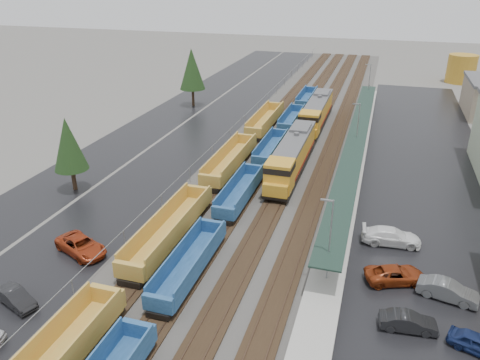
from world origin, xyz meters
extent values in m
cube|color=#302D2B|center=(0.00, 60.00, 0.04)|extent=(20.00, 160.00, 0.08)
cube|color=black|center=(-6.00, 60.00, 0.15)|extent=(2.60, 160.00, 0.15)
cube|color=#473326|center=(-6.72, 60.00, 0.27)|extent=(0.08, 160.00, 0.07)
cube|color=#473326|center=(-5.28, 60.00, 0.27)|extent=(0.08, 160.00, 0.07)
cube|color=black|center=(-2.00, 60.00, 0.15)|extent=(2.60, 160.00, 0.15)
cube|color=#473326|center=(-2.72, 60.00, 0.27)|extent=(0.08, 160.00, 0.07)
cube|color=#473326|center=(-1.28, 60.00, 0.27)|extent=(0.08, 160.00, 0.07)
cube|color=black|center=(2.00, 60.00, 0.15)|extent=(2.60, 160.00, 0.15)
cube|color=#473326|center=(1.28, 60.00, 0.27)|extent=(0.08, 160.00, 0.07)
cube|color=#473326|center=(2.72, 60.00, 0.27)|extent=(0.08, 160.00, 0.07)
cube|color=black|center=(6.00, 60.00, 0.15)|extent=(2.60, 160.00, 0.15)
cube|color=#473326|center=(5.28, 60.00, 0.27)|extent=(0.08, 160.00, 0.07)
cube|color=#473326|center=(6.72, 60.00, 0.27)|extent=(0.08, 160.00, 0.07)
cube|color=black|center=(-15.00, 60.00, 0.01)|extent=(10.00, 160.00, 0.02)
cube|color=black|center=(-25.00, 60.00, 0.01)|extent=(9.00, 160.00, 0.02)
cube|color=black|center=(19.00, 50.00, 0.01)|extent=(16.00, 100.00, 0.02)
cube|color=#9E9B93|center=(9.50, 50.00, 0.35)|extent=(3.00, 80.00, 0.70)
cylinder|color=gray|center=(9.50, 25.00, 1.90)|extent=(0.16, 0.16, 2.40)
cylinder|color=gray|center=(9.50, 40.00, 1.90)|extent=(0.16, 0.16, 2.40)
cylinder|color=gray|center=(9.50, 55.00, 1.90)|extent=(0.16, 0.16, 2.40)
cylinder|color=gray|center=(9.50, 70.00, 1.90)|extent=(0.16, 0.16, 2.40)
cylinder|color=gray|center=(9.50, 85.00, 1.90)|extent=(0.16, 0.16, 2.40)
cube|color=#182C24|center=(9.50, 50.00, 3.20)|extent=(2.60, 65.00, 0.15)
cylinder|color=gray|center=(9.50, 20.00, 4.00)|extent=(0.12, 0.12, 8.00)
cube|color=gray|center=(9.00, 20.00, 7.90)|extent=(1.00, 0.15, 0.12)
cylinder|color=gray|center=(9.50, 50.00, 4.00)|extent=(0.12, 0.12, 8.00)
cube|color=gray|center=(9.00, 50.00, 7.90)|extent=(1.00, 0.15, 0.12)
cylinder|color=gray|center=(9.50, 80.00, 4.00)|extent=(0.12, 0.12, 8.00)
cube|color=gray|center=(9.00, 80.00, 7.90)|extent=(1.00, 0.15, 0.12)
cylinder|color=gray|center=(-9.50, 12.00, 1.00)|extent=(0.08, 0.08, 2.00)
cylinder|color=gray|center=(-9.50, 20.00, 1.00)|extent=(0.08, 0.08, 2.00)
cylinder|color=gray|center=(-9.50, 28.00, 1.00)|extent=(0.08, 0.08, 2.00)
cylinder|color=gray|center=(-9.50, 36.00, 1.00)|extent=(0.08, 0.08, 2.00)
cylinder|color=gray|center=(-9.50, 44.00, 1.00)|extent=(0.08, 0.08, 2.00)
cylinder|color=gray|center=(-9.50, 52.00, 1.00)|extent=(0.08, 0.08, 2.00)
cylinder|color=gray|center=(-9.50, 60.00, 1.00)|extent=(0.08, 0.08, 2.00)
cylinder|color=gray|center=(-9.50, 68.00, 1.00)|extent=(0.08, 0.08, 2.00)
cylinder|color=gray|center=(-9.50, 76.00, 1.00)|extent=(0.08, 0.08, 2.00)
cylinder|color=gray|center=(-9.50, 84.00, 1.00)|extent=(0.08, 0.08, 2.00)
cylinder|color=gray|center=(-9.50, 92.00, 1.00)|extent=(0.08, 0.08, 2.00)
cylinder|color=gray|center=(-9.50, 100.00, 1.00)|extent=(0.08, 0.08, 2.00)
cylinder|color=gray|center=(-9.50, 108.00, 1.00)|extent=(0.08, 0.08, 2.00)
cylinder|color=gray|center=(-9.50, 116.00, 1.00)|extent=(0.08, 0.08, 2.00)
cylinder|color=gray|center=(-9.50, 124.00, 1.00)|extent=(0.08, 0.08, 2.00)
cylinder|color=gray|center=(-9.50, 132.00, 1.00)|extent=(0.08, 0.08, 2.00)
cube|color=gray|center=(-9.50, 60.00, 2.00)|extent=(0.05, 160.00, 0.05)
ellipsoid|color=#4B5845|center=(-30.00, 200.00, 0.00)|extent=(154.00, 110.00, 19.80)
ellipsoid|color=#4B5845|center=(40.00, 210.00, 0.00)|extent=(196.00, 140.00, 25.20)
cylinder|color=#332316|center=(-22.00, 30.00, 1.35)|extent=(0.50, 0.50, 2.70)
cone|color=black|center=(-22.00, 30.00, 5.85)|extent=(3.96, 3.96, 6.30)
cylinder|color=#332316|center=(-23.00, 70.00, 1.65)|extent=(0.50, 0.50, 3.30)
cone|color=black|center=(-23.00, 70.00, 7.15)|extent=(4.84, 4.84, 7.70)
cube|color=black|center=(2.00, 43.05, 0.86)|extent=(3.05, 20.34, 0.41)
cube|color=#C18A1C|center=(2.00, 44.06, 2.59)|extent=(2.85, 16.27, 3.05)
cube|color=#C18A1C|center=(2.00, 35.11, 2.79)|extent=(3.05, 3.25, 3.46)
cube|color=black|center=(2.00, 35.11, 3.81)|extent=(3.10, 3.30, 0.71)
cube|color=#C18A1C|center=(2.00, 33.28, 1.77)|extent=(2.85, 1.02, 1.42)
cube|color=#59595B|center=(2.00, 44.06, 4.21)|extent=(2.90, 16.27, 0.36)
cube|color=maroon|center=(0.56, 44.06, 1.37)|extent=(0.04, 16.27, 0.36)
cube|color=maroon|center=(3.44, 44.06, 1.37)|extent=(0.04, 16.27, 0.36)
cube|color=black|center=(2.00, 43.05, 0.45)|extent=(2.24, 6.10, 0.61)
cube|color=black|center=(2.00, 35.93, 0.55)|extent=(2.44, 4.07, 0.51)
cube|color=black|center=(2.00, 50.16, 0.55)|extent=(2.44, 4.07, 0.51)
cylinder|color=#59595B|center=(2.00, 45.08, 4.52)|extent=(0.71, 0.71, 0.51)
cube|color=#59595B|center=(2.00, 48.13, 4.47)|extent=(2.44, 4.07, 0.51)
cube|color=black|center=(2.00, 64.05, 0.86)|extent=(3.05, 20.34, 0.41)
cube|color=#C18A1C|center=(2.00, 65.06, 2.59)|extent=(2.85, 16.27, 3.05)
cube|color=#C18A1C|center=(2.00, 56.11, 2.79)|extent=(3.05, 3.25, 3.46)
cube|color=black|center=(2.00, 56.11, 3.81)|extent=(3.10, 3.30, 0.71)
cube|color=#C18A1C|center=(2.00, 54.28, 1.77)|extent=(2.85, 1.02, 1.42)
cube|color=#59595B|center=(2.00, 65.06, 4.21)|extent=(2.90, 16.27, 0.36)
cube|color=maroon|center=(0.56, 65.06, 1.37)|extent=(0.04, 16.27, 0.36)
cube|color=maroon|center=(3.44, 65.06, 1.37)|extent=(0.04, 16.27, 0.36)
cube|color=black|center=(2.00, 64.05, 0.45)|extent=(2.24, 6.10, 0.61)
cube|color=black|center=(2.00, 56.93, 0.55)|extent=(2.44, 4.07, 0.51)
cube|color=black|center=(2.00, 71.16, 0.55)|extent=(2.44, 4.07, 0.51)
cylinder|color=#59595B|center=(2.00, 66.08, 4.52)|extent=(0.71, 0.71, 0.51)
cube|color=#59595B|center=(2.00, 69.13, 4.47)|extent=(2.44, 4.07, 0.51)
cube|color=#C48936|center=(-6.00, 11.52, 1.64)|extent=(2.80, 0.54, 1.51)
cube|color=black|center=(-6.00, 10.76, 0.57)|extent=(2.15, 2.37, 0.54)
cube|color=#C48936|center=(-6.00, 22.61, 0.89)|extent=(2.80, 15.10, 0.27)
cube|color=#C48936|center=(-7.34, 22.61, 1.86)|extent=(0.16, 15.10, 1.94)
cube|color=#C48936|center=(-4.66, 22.61, 1.86)|extent=(0.16, 15.10, 1.94)
cube|color=#C48936|center=(-6.00, 14.85, 1.64)|extent=(2.80, 0.54, 1.51)
cube|color=#C48936|center=(-6.00, 30.37, 1.64)|extent=(2.80, 0.54, 1.51)
cube|color=black|center=(-6.00, 15.60, 0.57)|extent=(2.15, 2.37, 0.54)
cube|color=black|center=(-6.00, 29.62, 0.57)|extent=(2.15, 2.37, 0.54)
cube|color=#C48936|center=(-6.00, 41.47, 0.89)|extent=(2.80, 15.10, 0.27)
cube|color=#C48936|center=(-7.34, 41.47, 1.86)|extent=(0.16, 15.10, 1.94)
cube|color=#C48936|center=(-4.66, 41.47, 1.86)|extent=(0.16, 15.10, 1.94)
cube|color=#C48936|center=(-6.00, 33.71, 1.64)|extent=(2.80, 0.54, 1.51)
cube|color=#C48936|center=(-6.00, 49.23, 1.64)|extent=(2.80, 0.54, 1.51)
cube|color=black|center=(-6.00, 34.46, 0.57)|extent=(2.15, 2.37, 0.54)
cube|color=black|center=(-6.00, 48.48, 0.57)|extent=(2.15, 2.37, 0.54)
cube|color=#C48936|center=(-6.00, 60.33, 0.89)|extent=(2.80, 15.10, 0.27)
cube|color=#C48936|center=(-7.34, 60.33, 1.86)|extent=(0.16, 15.10, 1.94)
cube|color=#C48936|center=(-4.66, 60.33, 1.86)|extent=(0.16, 15.10, 1.94)
cube|color=#C48936|center=(-6.00, 52.57, 1.64)|extent=(2.80, 0.54, 1.51)
cube|color=#C48936|center=(-6.00, 68.09, 1.64)|extent=(2.80, 0.54, 1.51)
cube|color=black|center=(-6.00, 53.32, 0.57)|extent=(2.15, 2.37, 0.54)
cube|color=black|center=(-6.00, 67.34, 0.57)|extent=(2.15, 2.37, 0.54)
cube|color=navy|center=(-2.00, 9.02, 1.49)|extent=(2.47, 0.48, 1.33)
cube|color=black|center=(-2.00, 8.35, 0.54)|extent=(1.90, 2.09, 0.48)
cube|color=navy|center=(-2.00, 17.96, 0.82)|extent=(2.47, 11.60, 0.24)
cube|color=navy|center=(-3.19, 17.96, 1.68)|extent=(0.14, 11.60, 1.71)
cube|color=navy|center=(-0.81, 17.96, 1.68)|extent=(0.14, 11.60, 1.71)
cube|color=navy|center=(-2.00, 11.97, 1.49)|extent=(2.47, 0.48, 1.33)
cube|color=navy|center=(-2.00, 23.95, 1.49)|extent=(2.47, 0.48, 1.33)
cube|color=black|center=(-2.00, 12.63, 0.54)|extent=(1.90, 2.09, 0.48)
cube|color=black|center=(-2.00, 23.28, 0.54)|extent=(1.90, 2.09, 0.48)
cube|color=navy|center=(-2.00, 32.88, 0.82)|extent=(2.47, 11.60, 0.24)
cube|color=navy|center=(-3.19, 32.88, 1.68)|extent=(0.14, 11.60, 1.71)
cube|color=navy|center=(-0.81, 32.88, 1.68)|extent=(0.14, 11.60, 1.71)
cube|color=navy|center=(-2.00, 26.90, 1.49)|extent=(2.47, 0.48, 1.33)
cube|color=navy|center=(-2.00, 38.87, 1.49)|extent=(2.47, 0.48, 1.33)
cube|color=black|center=(-2.00, 27.56, 0.54)|extent=(1.90, 2.09, 0.48)
cube|color=black|center=(-2.00, 38.21, 0.54)|extent=(1.90, 2.09, 0.48)
cube|color=navy|center=(-2.00, 47.81, 0.82)|extent=(2.47, 11.60, 0.24)
cube|color=navy|center=(-3.19, 47.81, 1.68)|extent=(0.14, 11.60, 1.71)
cube|color=navy|center=(-0.81, 47.81, 1.68)|extent=(0.14, 11.60, 1.71)
cube|color=navy|center=(-2.00, 41.82, 1.49)|extent=(2.47, 0.48, 1.33)
cube|color=navy|center=(-2.00, 53.80, 1.49)|extent=(2.47, 0.48, 1.33)
cube|color=black|center=(-2.00, 42.49, 0.54)|extent=(1.90, 2.09, 0.48)
cube|color=black|center=(-2.00, 53.13, 0.54)|extent=(1.90, 2.09, 0.48)
cube|color=navy|center=(-2.00, 62.74, 0.82)|extent=(2.47, 11.60, 0.24)
cube|color=navy|center=(-3.19, 62.74, 1.68)|extent=(0.14, 11.60, 1.71)
cube|color=navy|center=(-0.81, 62.74, 1.68)|extent=(0.14, 11.60, 1.71)
cube|color=navy|center=(-2.00, 56.75, 1.49)|extent=(2.47, 0.48, 1.33)
cube|color=navy|center=(-2.00, 68.73, 1.49)|extent=(2.47, 0.48, 1.33)
cube|color=black|center=(-2.00, 57.42, 0.54)|extent=(1.90, 2.09, 0.48)
cube|color=black|center=(-2.00, 68.06, 0.54)|extent=(1.90, 2.09, 0.48)
cube|color=navy|center=(-2.00, 77.67, 0.82)|extent=(2.47, 11.60, 0.24)
cube|color=navy|center=(-3.19, 77.67, 1.68)|extent=(0.14, 11.60, 1.71)
cube|color=navy|center=(-0.81, 77.67, 1.68)|extent=(0.14, 11.60, 1.71)
cube|color=navy|center=(-2.00, 71.68, 1.49)|extent=(2.47, 0.48, 1.33)
cube|color=navy|center=(-2.00, 83.65, 1.49)|extent=(2.47, 0.48, 1.33)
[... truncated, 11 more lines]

